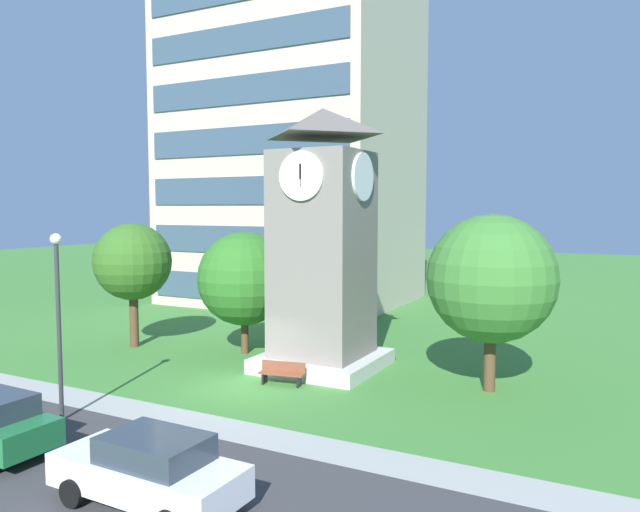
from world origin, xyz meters
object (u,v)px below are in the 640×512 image
parked_car_white (150,469)px  clock_tower (323,253)px  street_lamp (58,306)px  tree_streetside (492,279)px  tree_near_tower (133,262)px  park_bench (282,373)px  tree_by_building (244,279)px

parked_car_white → clock_tower: bearing=99.0°
clock_tower → street_lamp: size_ratio=1.82×
tree_streetside → tree_near_tower: 17.21m
clock_tower → park_bench: (-0.26, -2.93, -4.49)m
park_bench → tree_by_building: (-4.21, 3.54, 3.10)m
tree_streetside → parked_car_white: bearing=-112.0°
clock_tower → parked_car_white: (1.99, -12.55, -4.09)m
tree_by_building → tree_near_tower: 5.87m
park_bench → street_lamp: street_lamp is taller
tree_by_building → tree_near_tower: size_ratio=0.94×
clock_tower → tree_near_tower: (-10.12, -0.78, -0.73)m
tree_near_tower → clock_tower: bearing=4.4°
parked_car_white → tree_streetside: bearing=68.0°
street_lamp → park_bench: bearing=57.5°
park_bench → tree_by_building: bearing=139.9°
tree_streetside → street_lamp: bearing=-140.2°
street_lamp → tree_streetside: 15.09m
clock_tower → tree_by_building: 4.71m
clock_tower → tree_near_tower: size_ratio=1.79×
clock_tower → street_lamp: 10.72m
park_bench → tree_by_building: size_ratio=0.32×
clock_tower → tree_streetside: bearing=0.0°
street_lamp → parked_car_white: (6.53, -2.90, -2.88)m
park_bench → parked_car_white: 9.88m
tree_by_building → street_lamp: bearing=-90.4°
street_lamp → tree_by_building: (0.07, 10.25, -0.19)m
clock_tower → park_bench: 5.37m
tree_by_building → parked_car_white: (6.46, -13.15, -2.70)m
tree_streetside → tree_near_tower: (-17.19, -0.78, -0.03)m
clock_tower → street_lamp: bearing=-115.2°
parked_car_white → park_bench: bearing=103.2°
clock_tower → street_lamp: (-4.53, -9.64, -1.20)m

